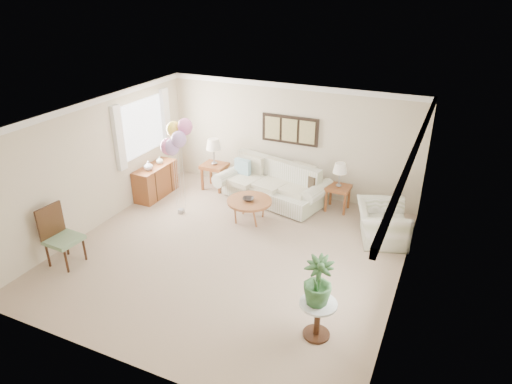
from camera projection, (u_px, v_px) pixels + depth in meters
ground_plane at (232, 253)px, 8.57m from camera, size 6.00×6.00×0.00m
room_shell at (226, 170)px, 7.99m from camera, size 6.04×6.04×2.60m
wall_art_triptych at (290, 130)px, 10.35m from camera, size 1.35×0.06×0.65m
sofa at (273, 186)px, 10.42m from camera, size 2.70×1.45×0.92m
end_table_left at (215, 168)px, 10.97m from camera, size 0.58×0.53×0.63m
end_table_right at (338, 190)px, 9.96m from camera, size 0.52×0.47×0.57m
lamp_left at (214, 145)px, 10.72m from camera, size 0.36×0.36×0.64m
lamp_right at (340, 169)px, 9.74m from camera, size 0.31×0.31×0.54m
coffee_table at (249, 202)px, 9.52m from camera, size 0.95×0.95×0.48m
decor_bowl at (248, 199)px, 9.48m from camera, size 0.31×0.31×0.06m
armchair at (382, 223)px, 8.87m from camera, size 1.23×1.32×0.71m
side_table at (318, 311)px, 6.41m from camera, size 0.54×0.54×0.58m
potted_plant at (318, 281)px, 6.20m from camera, size 0.43×0.43×0.73m
accent_chair at (59, 234)px, 8.05m from camera, size 0.58×0.58×1.11m
credenza at (156, 181)px, 10.68m from camera, size 0.46×1.20×0.74m
vase_white at (148, 166)px, 10.27m from camera, size 0.25×0.25×0.21m
vase_sage at (159, 160)px, 10.63m from camera, size 0.20×0.20×0.17m
balloon_cluster at (176, 138)px, 9.27m from camera, size 0.61×0.54×2.13m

